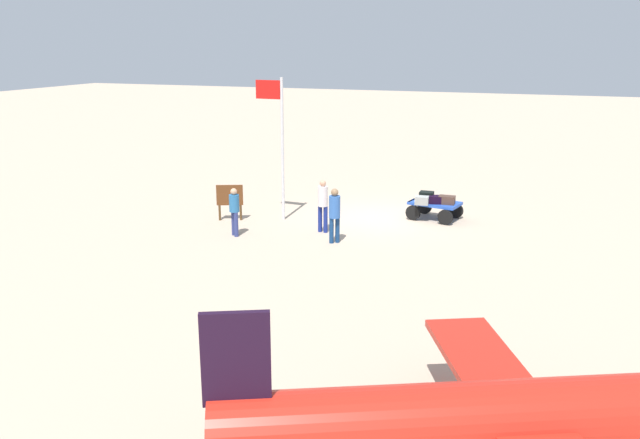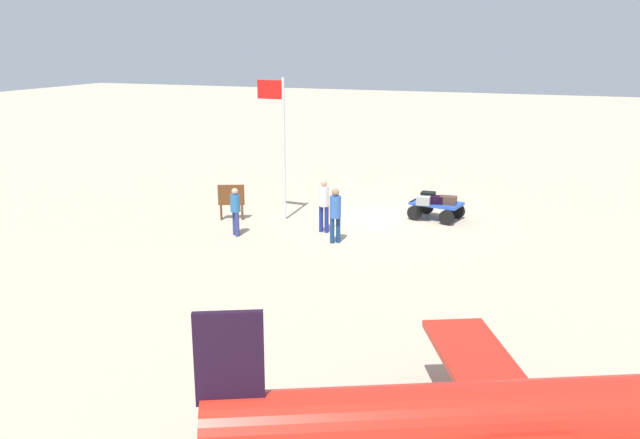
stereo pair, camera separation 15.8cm
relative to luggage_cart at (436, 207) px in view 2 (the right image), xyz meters
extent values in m
plane|color=tan|center=(1.90, 0.47, -0.44)|extent=(120.00, 120.00, 0.00)
cube|color=blue|center=(-0.02, 0.00, 0.13)|extent=(1.87, 1.32, 0.10)
cube|color=blue|center=(0.77, -0.15, 0.13)|extent=(0.26, 0.96, 0.10)
cylinder|color=black|center=(0.67, 0.40, -0.18)|extent=(0.54, 0.22, 0.53)
cylinder|color=black|center=(0.46, -0.63, -0.18)|extent=(0.54, 0.22, 0.53)
cylinder|color=black|center=(-0.50, 0.63, -0.18)|extent=(0.54, 0.22, 0.53)
cylinder|color=black|center=(-0.71, -0.40, -0.18)|extent=(0.54, 0.22, 0.53)
cube|color=#483026|center=(-0.46, 0.18, 0.33)|extent=(0.55, 0.36, 0.29)
cube|color=black|center=(0.29, 0.02, 0.36)|extent=(0.48, 0.40, 0.34)
cube|color=gray|center=(0.35, 0.54, 0.33)|extent=(0.49, 0.40, 0.28)
cube|color=black|center=(-0.06, 0.21, 0.31)|extent=(0.54, 0.48, 0.26)
cylinder|color=navy|center=(2.30, 3.86, -0.04)|extent=(0.14, 0.14, 0.81)
cylinder|color=navy|center=(2.46, 3.99, -0.04)|extent=(0.14, 0.14, 0.81)
cylinder|color=#305FAF|center=(2.38, 3.93, 0.71)|extent=(0.50, 0.50, 0.69)
sphere|color=#906F4E|center=(2.38, 3.93, 1.18)|extent=(0.23, 0.23, 0.23)
cylinder|color=navy|center=(3.03, 2.95, 0.00)|extent=(0.14, 0.14, 0.89)
cylinder|color=navy|center=(3.23, 2.93, 0.00)|extent=(0.14, 0.14, 0.89)
cylinder|color=silver|center=(3.13, 2.94, 0.78)|extent=(0.35, 0.35, 0.66)
sphere|color=tan|center=(3.13, 2.94, 1.21)|extent=(0.20, 0.20, 0.20)
cylinder|color=navy|center=(5.58, 4.39, -0.04)|extent=(0.14, 0.14, 0.81)
cylinder|color=navy|center=(5.73, 4.26, -0.04)|extent=(0.14, 0.14, 0.81)
cylinder|color=#276399|center=(5.65, 4.32, 0.64)|extent=(0.46, 0.46, 0.56)
sphere|color=tan|center=(5.65, 4.32, 1.03)|extent=(0.21, 0.21, 0.21)
cylinder|color=red|center=(-3.85, 14.16, 0.59)|extent=(8.19, 4.74, 1.19)
cube|color=red|center=(-3.85, 14.16, 0.71)|extent=(3.70, 6.14, 0.12)
cube|color=black|center=(-0.37, 15.82, 1.74)|extent=(0.86, 0.48, 1.30)
cube|color=red|center=(-0.37, 15.82, 0.69)|extent=(1.58, 2.29, 0.08)
cylinder|color=silver|center=(4.98, 1.93, 2.02)|extent=(0.10, 0.10, 4.94)
cube|color=red|center=(5.49, 1.93, 4.08)|extent=(0.92, 0.08, 0.63)
cylinder|color=#4C3319|center=(6.36, 2.51, -0.17)|extent=(0.08, 0.08, 0.55)
cylinder|color=#4C3319|center=(7.04, 2.80, -0.17)|extent=(0.08, 0.08, 0.55)
cube|color=#5B3218|center=(6.70, 2.65, 0.46)|extent=(0.87, 0.41, 0.72)
camera|label=1|loc=(-4.06, 22.68, 5.69)|focal=37.14mm
camera|label=2|loc=(-4.21, 22.63, 5.69)|focal=37.14mm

